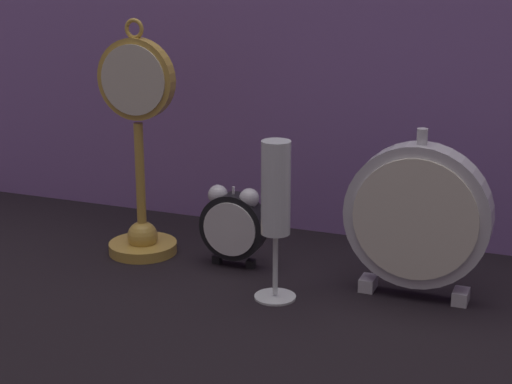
% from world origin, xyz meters
% --- Properties ---
extents(ground_plane, '(4.00, 4.00, 0.00)m').
position_xyz_m(ground_plane, '(0.00, 0.00, 0.00)').
color(ground_plane, black).
extents(fabric_backdrop_drape, '(1.54, 0.01, 0.61)m').
position_xyz_m(fabric_backdrop_drape, '(0.00, 0.33, 0.30)').
color(fabric_backdrop_drape, '#8460A8').
rests_on(fabric_backdrop_drape, ground_plane).
extents(pocket_watch_on_stand, '(0.12, 0.10, 0.35)m').
position_xyz_m(pocket_watch_on_stand, '(-0.21, 0.13, 0.15)').
color(pocket_watch_on_stand, gold).
rests_on(pocket_watch_on_stand, ground_plane).
extents(alarm_clock_twin_bell, '(0.10, 0.03, 0.12)m').
position_xyz_m(alarm_clock_twin_bell, '(-0.06, 0.13, 0.07)').
color(alarm_clock_twin_bell, black).
rests_on(alarm_clock_twin_bell, ground_plane).
extents(mantel_clock_silver, '(0.19, 0.04, 0.23)m').
position_xyz_m(mantel_clock_silver, '(0.21, 0.12, 0.11)').
color(mantel_clock_silver, silver).
rests_on(mantel_clock_silver, ground_plane).
extents(champagne_flute, '(0.06, 0.06, 0.22)m').
position_xyz_m(champagne_flute, '(0.04, 0.04, 0.14)').
color(champagne_flute, silver).
rests_on(champagne_flute, ground_plane).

